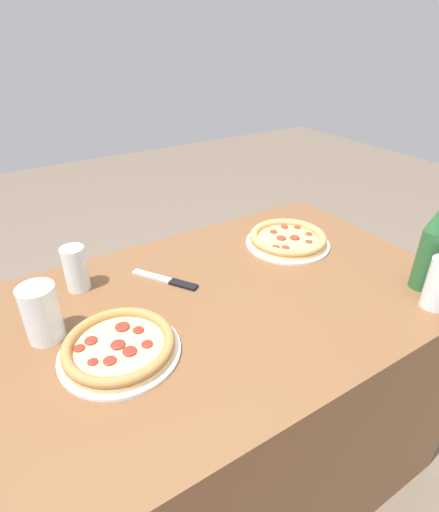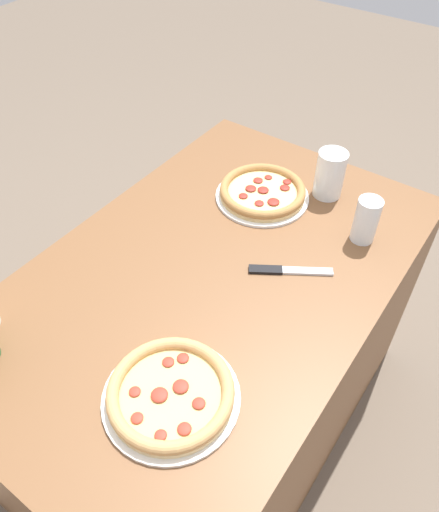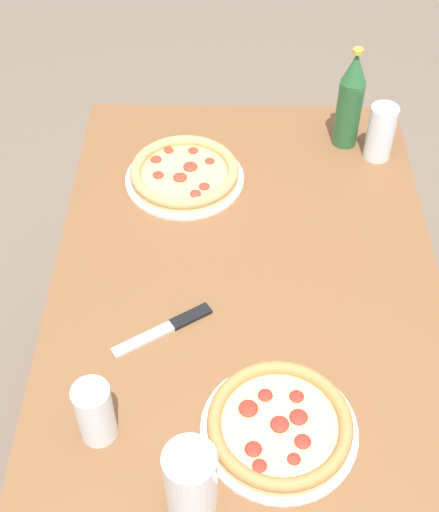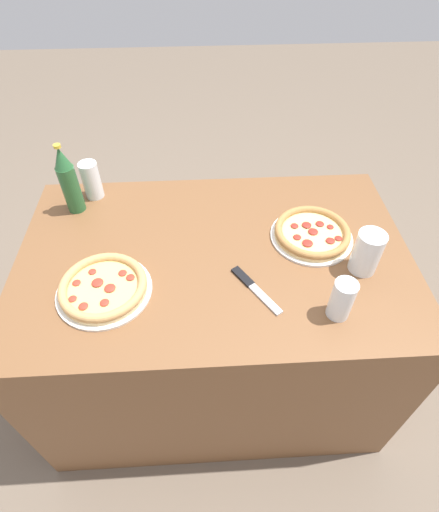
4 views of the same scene
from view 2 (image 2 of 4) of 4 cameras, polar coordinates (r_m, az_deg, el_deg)
The scene contains 7 objects.
ground_plane at distance 1.83m, azimuth -0.68°, elevation -17.96°, with size 8.00×8.00×0.00m, color #6B5B4C.
table at distance 1.51m, azimuth -0.80°, elevation -11.52°, with size 1.23×0.78×0.74m.
pizza_salami at distance 1.00m, azimuth -5.59°, elevation -15.39°, with size 0.27×0.27×0.04m.
pizza_margherita at distance 1.42m, azimuth 4.94°, elevation 7.27°, with size 0.26×0.26×0.04m.
glass_water at distance 1.44m, azimuth 12.47°, elevation 8.95°, with size 0.08×0.08×0.14m.
glass_mango_juice at distance 1.31m, azimuth 16.36°, elevation 3.74°, with size 0.06×0.06×0.12m.
knife at distance 1.22m, azimuth 7.67°, elevation -1.65°, with size 0.13×0.18×0.01m.
Camera 2 is at (-0.67, -0.50, 1.63)m, focal length 35.00 mm.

